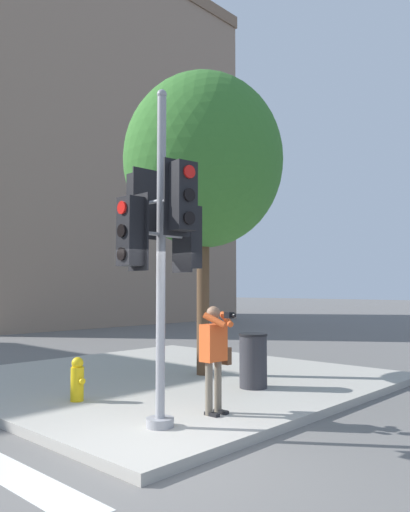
{
  "coord_description": "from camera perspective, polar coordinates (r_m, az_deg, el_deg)",
  "views": [
    {
      "loc": [
        -3.82,
        -4.46,
        2.0
      ],
      "look_at": [
        1.47,
        0.45,
        2.47
      ],
      "focal_mm": 35.0,
      "sensor_mm": 36.0,
      "label": 1
    }
  ],
  "objects": [
    {
      "name": "ground_plane",
      "position": [
        6.21,
        -6.71,
        -22.46
      ],
      "size": [
        160.0,
        160.0,
        0.0
      ],
      "primitive_type": "plane",
      "color": "slate"
    },
    {
      "name": "sidewalk_corner",
      "position": [
        10.99,
        -4.59,
        -13.8
      ],
      "size": [
        8.0,
        8.0,
        0.14
      ],
      "color": "#ADA89E",
      "rests_on": "ground_plane"
    },
    {
      "name": "traffic_signal_pole",
      "position": [
        6.89,
        -5.09,
        2.8
      ],
      "size": [
        1.34,
        1.34,
        4.65
      ],
      "color": "#939399",
      "rests_on": "sidewalk_corner"
    },
    {
      "name": "person_photographer",
      "position": [
        7.57,
        1.13,
        -10.64
      ],
      "size": [
        0.58,
        0.54,
        1.59
      ],
      "color": "black",
      "rests_on": "sidewalk_corner"
    },
    {
      "name": "street_tree",
      "position": [
        11.23,
        -0.22,
        10.76
      ],
      "size": [
        3.51,
        3.51,
        6.61
      ],
      "color": "brown",
      "rests_on": "sidewalk_corner"
    },
    {
      "name": "fire_hydrant",
      "position": [
        8.75,
        -14.39,
        -13.5
      ],
      "size": [
        0.22,
        0.28,
        0.72
      ],
      "color": "yellow",
      "rests_on": "sidewalk_corner"
    },
    {
      "name": "trash_bin",
      "position": [
        9.59,
        5.53,
        -11.8
      ],
      "size": [
        0.54,
        0.54,
        1.01
      ],
      "color": "#2D2D33",
      "rests_on": "sidewalk_corner"
    },
    {
      "name": "building_right",
      "position": [
        32.54,
        -13.68,
        11.13
      ],
      "size": [
        16.75,
        11.08,
        20.5
      ],
      "color": "gray",
      "rests_on": "ground_plane"
    }
  ]
}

